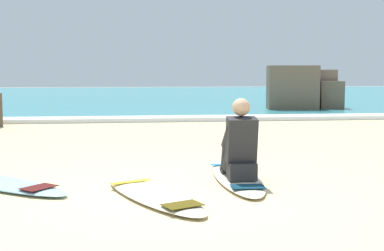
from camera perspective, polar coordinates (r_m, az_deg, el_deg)
ground_plane at (r=5.59m, az=-1.84°, el=-7.69°), size 80.00×80.00×0.00m
sea at (r=27.52m, az=-5.91°, el=3.33°), size 80.00×28.00×0.10m
breaking_foam at (r=13.85m, az=-4.90°, el=0.74°), size 80.00×0.90×0.11m
surfboard_main at (r=6.35m, az=4.97°, el=-5.71°), size 0.58×2.25×0.08m
surfer_seated at (r=6.05m, az=5.39°, el=-2.45°), size 0.38×0.70×0.95m
surfboard_spare_near at (r=5.42m, az=-4.41°, el=-7.75°), size 1.29×2.02×0.08m
rock_outcrop_distant at (r=17.99m, az=12.70°, el=3.88°), size 2.78×2.46×1.53m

